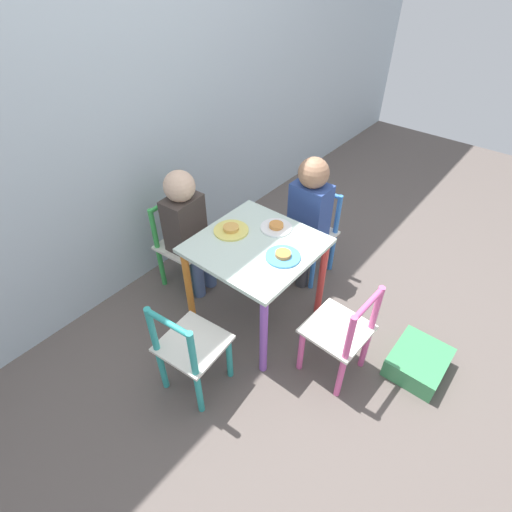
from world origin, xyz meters
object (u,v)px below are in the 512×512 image
Objects in this scene: chair_blue at (311,235)px; storage_bin at (418,362)px; child_back at (187,223)px; plate_right at (276,227)px; kids_table at (256,257)px; chair_green at (182,246)px; plate_front at (283,256)px; chair_pink at (341,334)px; child_right at (308,211)px; plate_back at (231,230)px; chair_teal at (190,350)px.

storage_bin is (-0.28, -0.81, -0.20)m from chair_blue.
child_back is 0.49m from plate_right.
chair_green is at bearing 94.28° from kids_table.
kids_table is at bearing 105.53° from storage_bin.
plate_right and plate_front have the same top height.
kids_table is at bearing -90.00° from chair_blue.
child_back is at bearing 113.11° from plate_right.
storage_bin is at bearing -82.97° from chair_green.
chair_pink is at bearing -93.70° from child_back.
child_right reaches higher than chair_green.
chair_blue is 0.59m from plate_back.
plate_front is (0.50, -0.11, 0.25)m from chair_teal.
plate_back reaches higher than storage_bin.
kids_table is 0.91m from storage_bin.
child_right reaches higher than chair_teal.
chair_pink is 1.86× the size of storage_bin.
plate_front is at bearing -90.00° from plate_back.
chair_teal is 0.70m from child_back.
plate_back is at bearing 103.12° from storage_bin.
kids_table is 1.94× the size of storage_bin.
chair_green is 0.72m from chair_teal.
chair_blue reaches higher than storage_bin.
plate_right is (-0.35, 0.00, 0.25)m from chair_blue.
chair_teal is at bearing -134.39° from chair_green.
plate_front is (-0.00, -0.31, -0.00)m from plate_back.
chair_teal is (-0.48, 0.46, 0.00)m from chair_pink.
chair_blue is 1.00× the size of chair_green.
plate_back is at bearing 135.00° from plate_right.
plate_front is at bearing -91.11° from child_back.
storage_bin is (0.22, -0.81, -0.36)m from kids_table.
chair_green is 0.69× the size of child_right.
chair_blue is at bearing -0.31° from plate_right.
kids_table is 1.04× the size of chair_teal.
chair_blue is at bearing -0.21° from kids_table.
kids_table is 0.53m from chair_blue.
chair_pink is at bearing -93.85° from plate_front.
chair_blue is (0.50, -0.00, -0.16)m from kids_table.
child_right is at bearing -92.67° from chair_teal.
child_back is at bearing 101.64° from storage_bin.
plate_right reaches higher than chair_blue.
child_back is 0.60m from plate_front.
plate_right reaches higher than chair_green.
plate_right is at bearing -91.29° from chair_teal.
chair_blue is 3.30× the size of plate_front.
kids_table is at bearing -90.00° from chair_green.
chair_blue is 0.43m from plate_right.
chair_blue is 3.38× the size of plate_right.
chair_teal is 3.38× the size of plate_right.
plate_back is 1.08× the size of plate_front.
plate_right is at bearing -45.00° from plate_back.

